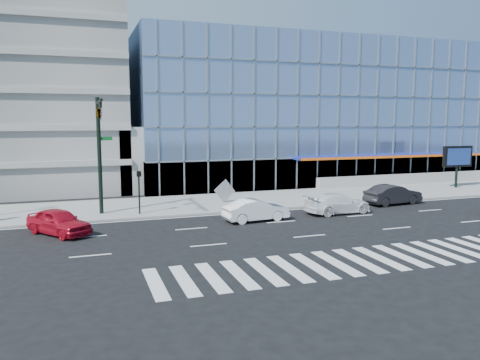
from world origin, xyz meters
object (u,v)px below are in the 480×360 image
object	(u,v)px
marquee_sign	(457,157)
red_sedan	(59,222)
white_sedan	(256,210)
tilted_panel	(225,191)
ped_signal_post	(139,185)
white_suv	(338,203)
dark_sedan	(393,195)
traffic_signal	(99,127)

from	to	relation	value
marquee_sign	red_sedan	size ratio (longest dim) A/B	0.91
white_sedan	tilted_panel	distance (m)	6.64
white_sedan	tilted_panel	bearing A→B (deg)	-4.64
ped_signal_post	marquee_sign	world-z (taller)	marquee_sign
ped_signal_post	white_sedan	distance (m)	8.29
white_suv	white_sedan	world-z (taller)	white_sedan
ped_signal_post	dark_sedan	xyz separation A→B (m)	(19.47, -1.94, -1.36)
marquee_sign	white_suv	size ratio (longest dim) A/B	0.81
traffic_signal	white_suv	xyz separation A→B (m)	(15.97, -3.30, -5.45)
white_suv	white_sedan	xyz separation A→B (m)	(-6.42, -0.46, 0.00)
dark_sedan	tilted_panel	distance (m)	13.29
ped_signal_post	white_suv	size ratio (longest dim) A/B	0.61
marquee_sign	tilted_panel	size ratio (longest dim) A/B	3.08
tilted_panel	marquee_sign	bearing A→B (deg)	-5.77
marquee_sign	white_sedan	size ratio (longest dim) A/B	0.91
white_sedan	traffic_signal	bearing A→B (deg)	63.02
marquee_sign	ped_signal_post	bearing A→B (deg)	-174.29
traffic_signal	white_sedan	size ratio (longest dim) A/B	1.83
tilted_panel	white_suv	bearing A→B (deg)	-50.54
white_suv	dark_sedan	bearing A→B (deg)	-77.99
white_sedan	dark_sedan	distance (m)	12.61
traffic_signal	red_sedan	bearing A→B (deg)	-127.08
marquee_sign	white_suv	distance (m)	18.46
traffic_signal	marquee_sign	bearing A→B (deg)	5.92
marquee_sign	dark_sedan	xyz separation A→B (m)	(-11.03, -4.99, -2.29)
red_sedan	tilted_panel	xyz separation A→B (m)	(12.05, 6.33, 0.31)
dark_sedan	red_sedan	xyz separation A→B (m)	(-24.57, -1.88, -0.03)
white_sedan	tilted_panel	size ratio (longest dim) A/B	3.37
dark_sedan	red_sedan	size ratio (longest dim) A/B	1.07
red_sedan	tilted_panel	distance (m)	13.62
ped_signal_post	white_suv	xyz separation A→B (m)	(13.47, -3.67, -1.42)
marquee_sign	white_sedan	bearing A→B (deg)	-162.98
marquee_sign	red_sedan	bearing A→B (deg)	-169.08
white_suv	dark_sedan	world-z (taller)	dark_sedan
marquee_sign	red_sedan	world-z (taller)	marquee_sign
traffic_signal	tilted_panel	xyz separation A→B (m)	(9.45, 2.88, -5.10)
marquee_sign	tilted_panel	distance (m)	23.64
white_sedan	marquee_sign	bearing A→B (deg)	-78.51
traffic_signal	ped_signal_post	size ratio (longest dim) A/B	2.67
ped_signal_post	red_sedan	xyz separation A→B (m)	(-5.10, -3.82, -1.39)
tilted_panel	white_sedan	bearing A→B (deg)	-96.20
white_sedan	red_sedan	world-z (taller)	red_sedan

